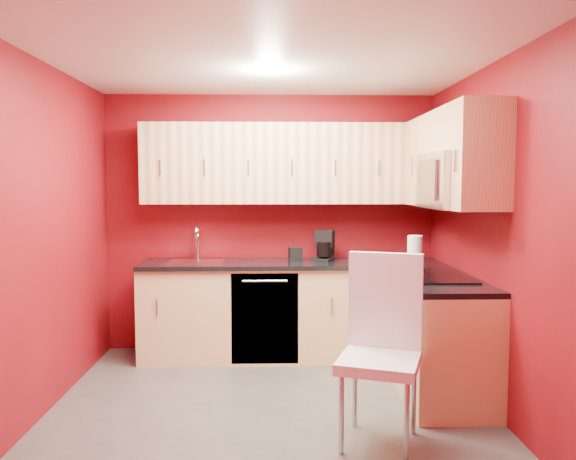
{
  "coord_description": "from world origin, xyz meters",
  "views": [
    {
      "loc": [
        0.02,
        -4.02,
        1.63
      ],
      "look_at": [
        0.15,
        0.55,
        1.26
      ],
      "focal_mm": 35.0,
      "sensor_mm": 36.0,
      "label": 1
    }
  ],
  "objects_px": {
    "sink": "(196,258)",
    "paper_towel": "(415,253)",
    "dining_chair": "(380,351)",
    "coffee_maker": "(323,246)",
    "microwave": "(454,181)",
    "napkin_holder": "(295,254)"
  },
  "relations": [
    {
      "from": "sink",
      "to": "paper_towel",
      "type": "relative_size",
      "value": 1.78
    },
    {
      "from": "paper_towel",
      "to": "dining_chair",
      "type": "distance_m",
      "value": 1.44
    },
    {
      "from": "coffee_maker",
      "to": "sink",
      "type": "bearing_deg",
      "value": -156.21
    },
    {
      "from": "microwave",
      "to": "dining_chair",
      "type": "distance_m",
      "value": 1.52
    },
    {
      "from": "dining_chair",
      "to": "sink",
      "type": "bearing_deg",
      "value": 147.12
    },
    {
      "from": "napkin_holder",
      "to": "paper_towel",
      "type": "bearing_deg",
      "value": -31.14
    },
    {
      "from": "microwave",
      "to": "paper_towel",
      "type": "height_order",
      "value": "microwave"
    },
    {
      "from": "paper_towel",
      "to": "dining_chair",
      "type": "xyz_separation_m",
      "value": [
        -0.53,
        -1.26,
        -0.46
      ]
    },
    {
      "from": "napkin_holder",
      "to": "paper_towel",
      "type": "height_order",
      "value": "paper_towel"
    },
    {
      "from": "microwave",
      "to": "coffee_maker",
      "type": "bearing_deg",
      "value": 131.14
    },
    {
      "from": "coffee_maker",
      "to": "paper_towel",
      "type": "height_order",
      "value": "paper_towel"
    },
    {
      "from": "paper_towel",
      "to": "coffee_maker",
      "type": "bearing_deg",
      "value": 140.88
    },
    {
      "from": "coffee_maker",
      "to": "paper_towel",
      "type": "xyz_separation_m",
      "value": [
        0.73,
        -0.59,
        0.0
      ]
    },
    {
      "from": "paper_towel",
      "to": "sink",
      "type": "bearing_deg",
      "value": 163.63
    },
    {
      "from": "coffee_maker",
      "to": "napkin_holder",
      "type": "height_order",
      "value": "coffee_maker"
    },
    {
      "from": "sink",
      "to": "coffee_maker",
      "type": "distance_m",
      "value": 1.2
    },
    {
      "from": "sink",
      "to": "dining_chair",
      "type": "bearing_deg",
      "value": -52.73
    },
    {
      "from": "sink",
      "to": "dining_chair",
      "type": "xyz_separation_m",
      "value": [
        1.39,
        -1.82,
        -0.35
      ]
    },
    {
      "from": "dining_chair",
      "to": "microwave",
      "type": "bearing_deg",
      "value": 69.03
    },
    {
      "from": "napkin_holder",
      "to": "coffee_maker",
      "type": "bearing_deg",
      "value": -0.99
    },
    {
      "from": "coffee_maker",
      "to": "paper_towel",
      "type": "distance_m",
      "value": 0.93
    },
    {
      "from": "napkin_holder",
      "to": "paper_towel",
      "type": "xyz_separation_m",
      "value": [
        0.98,
        -0.59,
        0.08
      ]
    }
  ]
}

